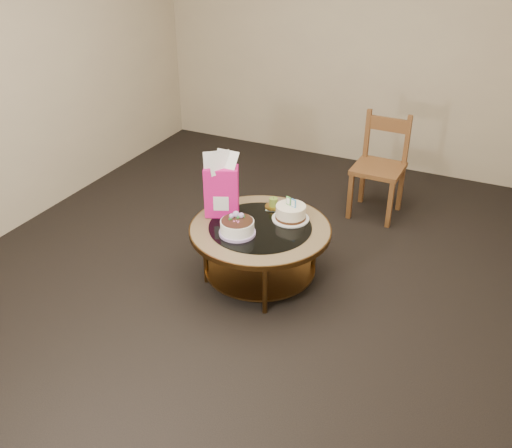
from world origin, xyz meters
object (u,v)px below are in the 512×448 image
at_px(coffee_table, 260,236).
at_px(cream_cake, 291,213).
at_px(gift_bag, 221,185).
at_px(dining_chair, 380,166).
at_px(decorated_cake, 237,228).

distance_m(coffee_table, cream_cake, 0.28).
xyz_separation_m(gift_bag, dining_chair, (0.82, 1.38, -0.24)).
bearing_deg(dining_chair, decorated_cake, -109.31).
bearing_deg(coffee_table, gift_bag, 172.73).
bearing_deg(decorated_cake, coffee_table, 59.18).
xyz_separation_m(coffee_table, decorated_cake, (-0.10, -0.16, 0.13)).
height_order(cream_cake, gift_bag, gift_bag).
height_order(decorated_cake, dining_chair, dining_chair).
bearing_deg(gift_bag, decorated_cake, -65.51).
bearing_deg(coffee_table, dining_chair, 70.83).
height_order(gift_bag, dining_chair, gift_bag).
bearing_deg(gift_bag, dining_chair, 35.26).
relative_size(coffee_table, dining_chair, 1.13).
xyz_separation_m(coffee_table, dining_chair, (0.49, 1.42, 0.08)).
distance_m(cream_cake, gift_bag, 0.54).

